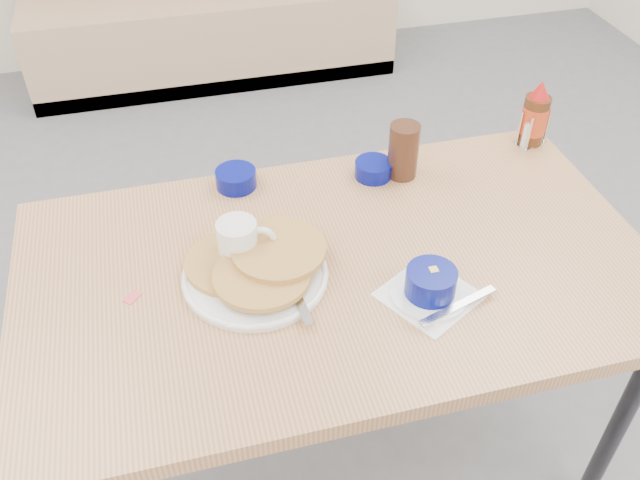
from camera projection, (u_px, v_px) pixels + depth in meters
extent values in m
cube|color=tan|center=(212.00, 33.00, 3.64)|extent=(1.90, 0.55, 0.45)
cube|color=#2D2D33|center=(216.00, 65.00, 3.77)|extent=(1.90, 0.55, 0.08)
cube|color=tan|center=(338.00, 270.00, 1.50)|extent=(1.40, 0.80, 0.04)
cylinder|color=#2D2D33|center=(617.00, 427.00, 1.64)|extent=(0.04, 0.04, 0.72)
cylinder|color=#2D2D33|center=(89.00, 331.00, 1.87)|extent=(0.04, 0.04, 0.72)
cylinder|color=#2D2D33|center=(500.00, 255.00, 2.10)|extent=(0.04, 0.04, 0.72)
cylinder|color=white|center=(255.00, 276.00, 1.45)|extent=(0.31, 0.31, 0.02)
cylinder|color=tan|center=(233.00, 262.00, 1.46)|extent=(0.21, 0.21, 0.01)
cylinder|color=tan|center=(262.00, 275.00, 1.41)|extent=(0.21, 0.21, 0.01)
cylinder|color=tan|center=(279.00, 249.00, 1.45)|extent=(0.21, 0.21, 0.01)
cube|color=silver|center=(299.00, 300.00, 1.38)|extent=(0.03, 0.14, 0.01)
cylinder|color=white|center=(238.00, 242.00, 1.47)|extent=(0.09, 0.09, 0.10)
cylinder|color=black|center=(236.00, 226.00, 1.44)|extent=(0.08, 0.08, 0.00)
torus|color=white|center=(260.00, 240.00, 1.47)|extent=(0.08, 0.03, 0.07)
cube|color=white|center=(429.00, 296.00, 1.41)|extent=(0.24, 0.24, 0.00)
cylinder|color=white|center=(429.00, 293.00, 1.41)|extent=(0.16, 0.16, 0.01)
cylinder|color=#040B6A|center=(431.00, 282.00, 1.39)|extent=(0.11, 0.11, 0.06)
cylinder|color=white|center=(432.00, 274.00, 1.37)|extent=(0.09, 0.09, 0.01)
cube|color=#F4DB60|center=(434.00, 270.00, 1.37)|extent=(0.02, 0.02, 0.01)
cube|color=silver|center=(458.00, 306.00, 1.37)|extent=(0.19, 0.07, 0.00)
cylinder|color=#040B6A|center=(236.00, 178.00, 1.69)|extent=(0.10, 0.10, 0.05)
cylinder|color=#040B6A|center=(373.00, 169.00, 1.72)|extent=(0.10, 0.10, 0.04)
cylinder|color=#3A1F12|center=(403.00, 151.00, 1.70)|extent=(0.09, 0.09, 0.14)
cube|color=silver|center=(530.00, 142.00, 1.85)|extent=(0.10, 0.07, 0.00)
cylinder|color=silver|center=(529.00, 133.00, 1.80)|extent=(0.01, 0.01, 0.10)
cylinder|color=silver|center=(548.00, 126.00, 1.83)|extent=(0.01, 0.01, 0.10)
cylinder|color=silver|center=(520.00, 128.00, 1.82)|extent=(0.01, 0.01, 0.10)
cylinder|color=silver|center=(538.00, 120.00, 1.85)|extent=(0.01, 0.01, 0.10)
cylinder|color=silver|center=(527.00, 134.00, 1.82)|extent=(0.03, 0.03, 0.07)
cylinder|color=#3F3326|center=(537.00, 129.00, 1.84)|extent=(0.03, 0.03, 0.07)
cylinder|color=#47230F|center=(534.00, 120.00, 1.82)|extent=(0.07, 0.07, 0.14)
cylinder|color=#D06018|center=(534.00, 119.00, 1.81)|extent=(0.07, 0.07, 0.08)
cone|color=#B21211|center=(541.00, 89.00, 1.76)|extent=(0.05, 0.05, 0.05)
cube|color=#E54C53|center=(132.00, 297.00, 1.41)|extent=(0.04, 0.05, 0.00)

